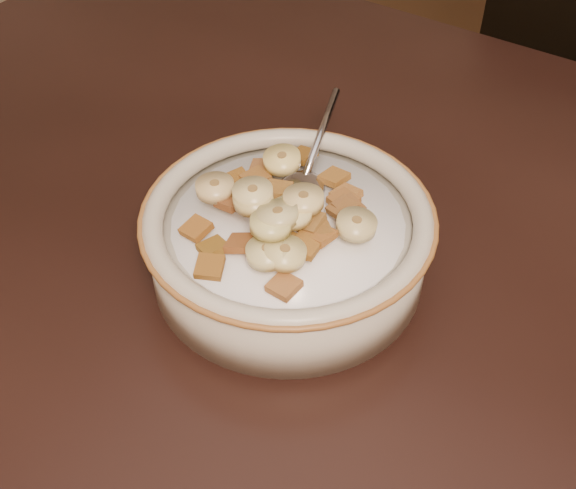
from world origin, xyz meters
The scene contains 40 objects.
table centered at (0.00, 0.00, 0.73)m, with size 1.40×0.90×0.04m, color black.
chair centered at (0.01, 0.53, 0.48)m, with size 0.42×0.42×0.96m, color black.
cereal_bowl centered at (-0.10, -0.03, 0.78)m, with size 0.22×0.22×0.05m, color beige.
milk centered at (-0.10, -0.03, 0.80)m, with size 0.19×0.19×0.00m, color white.
spoon centered at (-0.11, 0.01, 0.81)m, with size 0.04×0.05×0.01m, color #ADB0C0.
cereal_square_0 centered at (-0.11, -0.02, 0.83)m, with size 0.02×0.02×0.01m, color olive.
cereal_square_1 centered at (-0.13, -0.09, 0.81)m, with size 0.02×0.02×0.01m, color brown.
cereal_square_2 centered at (-0.09, 0.03, 0.81)m, with size 0.02×0.02×0.01m, color #9D5D1A.
cereal_square_3 centered at (-0.09, -0.07, 0.82)m, with size 0.02×0.02×0.01m, color brown.
cereal_square_4 centered at (-0.07, 0.01, 0.82)m, with size 0.02×0.02×0.01m, color brown.
cereal_square_5 centered at (-0.16, -0.02, 0.81)m, with size 0.02×0.02×0.01m, color brown.
cereal_square_6 centered at (-0.15, 0.02, 0.81)m, with size 0.02×0.02×0.01m, color brown.
cereal_square_7 centered at (-0.13, 0.05, 0.81)m, with size 0.02×0.02×0.01m, color brown.
cereal_square_8 centered at (-0.06, -0.09, 0.81)m, with size 0.02×0.02×0.01m, color #996635.
cereal_square_9 centered at (-0.11, -0.07, 0.81)m, with size 0.02×0.02×0.01m, color brown.
cereal_square_10 centered at (-0.07, -0.04, 0.82)m, with size 0.02×0.02×0.01m, color brown.
cereal_square_11 centered at (-0.14, -0.04, 0.82)m, with size 0.02×0.02×0.01m, color brown.
cereal_square_12 centered at (-0.06, -0.04, 0.82)m, with size 0.02×0.02×0.01m, color #95572C.
cereal_square_13 centered at (-0.06, 0.00, 0.82)m, with size 0.02×0.02×0.01m, color brown.
cereal_square_14 centered at (-0.07, -0.06, 0.82)m, with size 0.02×0.02×0.01m, color brown.
cereal_square_15 centered at (-0.07, -0.06, 0.82)m, with size 0.02×0.02×0.01m, color brown.
cereal_square_16 centered at (-0.06, 0.00, 0.82)m, with size 0.02×0.02×0.01m, color brown.
cereal_square_17 centered at (-0.12, -0.10, 0.81)m, with size 0.02×0.02×0.01m, color brown.
cereal_square_18 centered at (-0.15, 0.04, 0.81)m, with size 0.02×0.02×0.01m, color brown.
cereal_square_19 centered at (-0.08, -0.03, 0.82)m, with size 0.02×0.02×0.01m, color olive.
cereal_square_20 centered at (-0.14, -0.01, 0.82)m, with size 0.02×0.02×0.01m, color brown.
cereal_square_21 centered at (-0.15, -0.08, 0.81)m, with size 0.02×0.02×0.01m, color brown.
cereal_square_22 centered at (-0.07, -0.06, 0.82)m, with size 0.02×0.02×0.01m, color #945F1D.
cereal_square_23 centered at (-0.07, 0.02, 0.81)m, with size 0.02×0.02×0.01m, color olive.
banana_slice_0 centered at (-0.07, -0.07, 0.82)m, with size 0.03×0.03×0.01m, color beige.
banana_slice_1 centered at (-0.13, 0.01, 0.83)m, with size 0.03×0.03×0.01m, color #FCD982.
banana_slice_2 centered at (-0.12, -0.04, 0.84)m, with size 0.03×0.03×0.01m, color beige.
banana_slice_3 centered at (-0.08, -0.08, 0.82)m, with size 0.03×0.03×0.01m, color #E5D585.
banana_slice_4 centered at (-0.16, -0.04, 0.83)m, with size 0.03×0.03×0.01m, color #E0C180.
banana_slice_5 centered at (-0.09, -0.06, 0.84)m, with size 0.03×0.03×0.01m, color #E4D774.
banana_slice_6 centered at (-0.04, -0.02, 0.82)m, with size 0.03×0.03×0.01m, color #DCCC7E.
banana_slice_7 centered at (-0.12, -0.05, 0.84)m, with size 0.03×0.03×0.01m, color tan.
banana_slice_8 centered at (-0.09, -0.05, 0.84)m, with size 0.03×0.03×0.01m, color #CDBF80.
banana_slice_9 centered at (-0.09, -0.04, 0.83)m, with size 0.03×0.03×0.01m, color #F2E48C.
banana_slice_10 centered at (-0.08, -0.03, 0.84)m, with size 0.03×0.03×0.01m, color #E5C572.
Camera 1 is at (0.13, -0.38, 1.19)m, focal length 45.00 mm.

